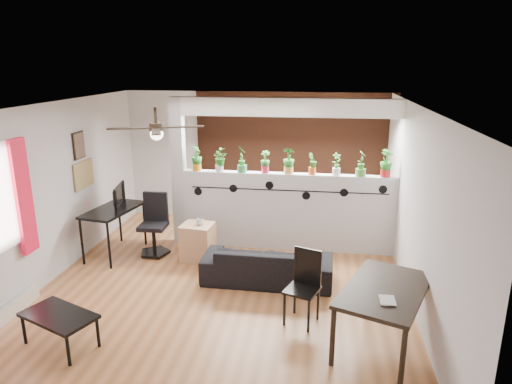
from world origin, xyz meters
The scene contains 29 objects.
room_shell centered at (0.00, 0.00, 1.30)m, with size 6.30×7.10×2.90m.
partition_wall centered at (0.80, 1.50, 0.68)m, with size 3.60×0.18×1.35m, color #BCBCC1.
ceiling_header centered at (0.80, 1.50, 2.45)m, with size 3.60×0.18×0.30m, color white.
pier_column centered at (-1.11, 1.50, 1.30)m, with size 0.22×0.20×2.60m, color #BCBCC1.
brick_panel centered at (0.80, 2.97, 1.30)m, with size 3.90×0.05×2.60m, color #AD5532.
vine_decal centered at (0.80, 1.40, 1.08)m, with size 3.31×0.01×0.30m.
baseboard_heater centered at (-2.54, -1.20, 0.09)m, with size 0.08×1.00×0.18m, color silver.
corkboard centered at (-2.58, 0.95, 1.35)m, with size 0.03×0.60×0.45m, color #9B7F4A.
framed_art centered at (-2.58, 0.90, 1.85)m, with size 0.03×0.34×0.44m.
ceiling_fan centered at (-0.80, -0.30, 2.31)m, with size 1.19×1.19×0.43m.
potted_plant_0 centered at (-0.78, 1.50, 1.58)m, with size 0.24×0.26×0.43m.
potted_plant_1 centered at (-0.38, 1.50, 1.56)m, with size 0.25×0.25×0.39m.
potted_plant_2 centered at (0.01, 1.50, 1.59)m, with size 0.27×0.29×0.45m.
potted_plant_3 centered at (0.41, 1.50, 1.55)m, with size 0.18×0.15×0.37m.
potted_plant_4 centered at (0.80, 1.50, 1.58)m, with size 0.25×0.21×0.44m.
potted_plant_5 centered at (1.20, 1.50, 1.54)m, with size 0.22×0.20×0.36m.
potted_plant_6 centered at (1.59, 1.50, 1.55)m, with size 0.23×0.21×0.38m.
potted_plant_7 centered at (1.99, 1.50, 1.59)m, with size 0.21×0.26×0.46m.
potted_plant_8 centered at (2.38, 1.50, 1.59)m, with size 0.30×0.28×0.45m.
sofa centered at (0.60, 0.21, 0.27)m, with size 1.81×0.71×0.53m, color black.
cube_shelf centered at (-0.62, 0.82, 0.31)m, with size 0.50×0.45×0.61m, color tan.
cup centered at (-0.57, 0.82, 0.66)m, with size 0.12×0.12×0.10m, color gray.
computer_desk centered at (-2.06, 0.84, 0.74)m, with size 0.77×1.21×0.81m.
monitor centered at (-2.06, 0.99, 0.91)m, with size 0.06×0.36×0.20m, color black.
office_chair centered at (-1.41, 0.96, 0.45)m, with size 0.54×0.54×1.03m.
dining_table centered at (2.09, -1.20, 0.65)m, with size 1.25×1.54×0.73m.
book centered at (1.99, -1.50, 0.74)m, with size 0.16×0.22×0.02m, color gray.
folding_chair centered at (1.19, -0.77, 0.55)m, with size 0.49×0.49×0.94m.
coffee_table centered at (-1.56, -1.72, 0.36)m, with size 0.98×0.77×0.40m.
Camera 1 is at (1.31, -5.95, 3.16)m, focal length 32.00 mm.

